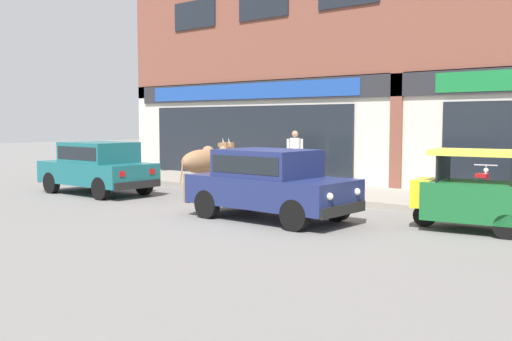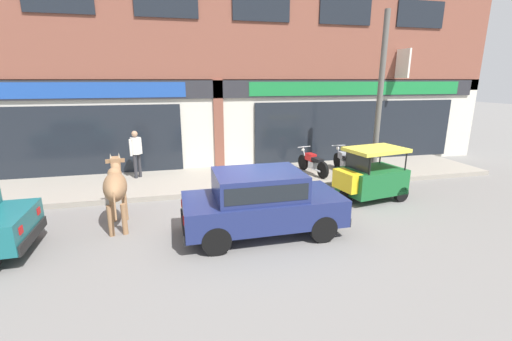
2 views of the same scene
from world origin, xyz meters
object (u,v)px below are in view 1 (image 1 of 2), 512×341
pedestrian (295,151)px  car_0 (270,181)px  motorcycle_0 (480,188)px  car_1 (98,165)px  auto_rickshaw (470,196)px  cow (204,162)px

pedestrian → car_0: bearing=-58.1°
motorcycle_0 → pedestrian: (-5.97, 0.94, 0.60)m
car_1 → car_0: bearing=-1.8°
car_1 → auto_rickshaw: 10.11m
auto_rickshaw → pedestrian: 7.54m
car_0 → motorcycle_0: bearing=53.9°
car_1 → pedestrian: bearing=54.8°
cow → car_1: (-3.20, -1.01, -0.19)m
car_0 → auto_rickshaw: auto_rickshaw is taller
pedestrian → auto_rickshaw: bearing=-27.3°
motorcycle_0 → auto_rickshaw: bearing=-74.0°
motorcycle_0 → pedestrian: 6.07m
motorcycle_0 → pedestrian: bearing=171.0°
car_0 → cow: bearing=159.3°
car_0 → auto_rickshaw: 3.92m
auto_rickshaw → car_0: bearing=-157.9°
pedestrian → cow: bearing=-92.0°
car_0 → auto_rickshaw: size_ratio=1.73×
car_0 → auto_rickshaw: bearing=22.1°
cow → auto_rickshaw: (6.82, 0.27, -0.35)m
auto_rickshaw → car_1: bearing=-172.8°
car_0 → car_1: same height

